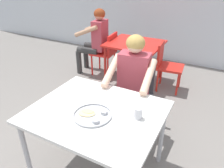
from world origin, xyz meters
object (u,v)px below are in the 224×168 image
object	(u,v)px
drinking_cup	(138,113)
patron_background	(96,36)
thali_tray	(93,115)
chair_foreground	(136,90)
diner_foreground	(131,81)
table_foreground	(96,117)
chair_red_left	(107,51)
chair_red_right	(166,63)
table_background_red	(135,47)

from	to	relation	value
drinking_cup	patron_background	bearing A→B (deg)	129.80
thali_tray	chair_foreground	size ratio (longest dim) A/B	0.38
drinking_cup	chair_foreground	world-z (taller)	chair_foreground
diner_foreground	chair_foreground	bearing A→B (deg)	94.99
table_foreground	chair_red_left	xyz separation A→B (m)	(-1.06, 2.07, -0.20)
chair_red_right	table_foreground	bearing A→B (deg)	-92.69
table_foreground	table_background_red	distance (m)	2.11
chair_red_left	patron_background	bearing A→B (deg)	-169.96
thali_tray	table_background_red	world-z (taller)	thali_tray
table_foreground	thali_tray	bearing A→B (deg)	-79.86
thali_tray	diner_foreground	size ratio (longest dim) A/B	0.27
chair_foreground	table_background_red	xyz separation A→B (m)	(-0.51, 1.15, 0.13)
table_background_red	chair_red_right	world-z (taller)	chair_red_right
drinking_cup	chair_red_left	size ratio (longest dim) A/B	0.12
diner_foreground	chair_red_left	size ratio (longest dim) A/B	1.53
table_background_red	chair_red_left	xyz separation A→B (m)	(-0.58, 0.03, -0.16)
diner_foreground	table_background_red	xyz separation A→B (m)	(-0.53, 1.37, -0.10)
table_foreground	chair_red_left	world-z (taller)	chair_red_left
thali_tray	chair_red_left	bearing A→B (deg)	116.58
chair_red_right	patron_background	size ratio (longest dim) A/B	0.65
chair_red_right	diner_foreground	bearing A→B (deg)	-92.38
drinking_cup	chair_foreground	size ratio (longest dim) A/B	0.11
table_foreground	diner_foreground	xyz separation A→B (m)	(0.04, 0.68, 0.06)
thali_tray	chair_foreground	bearing A→B (deg)	89.67
diner_foreground	patron_background	size ratio (longest dim) A/B	1.00
diner_foreground	patron_background	distance (m)	1.89
thali_tray	patron_background	distance (m)	2.48
table_foreground	drinking_cup	distance (m)	0.39
table_background_red	chair_red_right	distance (m)	0.61
chair_red_left	table_foreground	bearing A→B (deg)	-62.85
table_background_red	patron_background	world-z (taller)	patron_background
chair_foreground	patron_background	xyz separation A→B (m)	(-1.30, 1.14, 0.23)
table_foreground	table_background_red	world-z (taller)	table_foreground
chair_red_left	drinking_cup	bearing A→B (deg)	-54.58
chair_foreground	chair_red_right	distance (m)	1.12
table_background_red	patron_background	xyz separation A→B (m)	(-0.79, -0.01, 0.09)
chair_red_left	chair_red_right	size ratio (longest dim) A/B	1.00
thali_tray	drinking_cup	world-z (taller)	drinking_cup
drinking_cup	table_background_red	size ratio (longest dim) A/B	0.11
chair_red_left	table_background_red	bearing A→B (deg)	-2.60
drinking_cup	chair_red_left	distance (m)	2.48
table_background_red	patron_background	bearing A→B (deg)	-179.16
chair_red_left	patron_background	distance (m)	0.34
table_foreground	diner_foreground	distance (m)	0.68
table_background_red	chair_red_left	world-z (taller)	chair_red_left
drinking_cup	patron_background	size ratio (longest dim) A/B	0.08
chair_foreground	drinking_cup	bearing A→B (deg)	-67.56
drinking_cup	table_background_red	xyz separation A→B (m)	(-0.85, 1.98, -0.16)
table_foreground	table_background_red	size ratio (longest dim) A/B	1.24
diner_foreground	table_background_red	size ratio (longest dim) A/B	1.36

